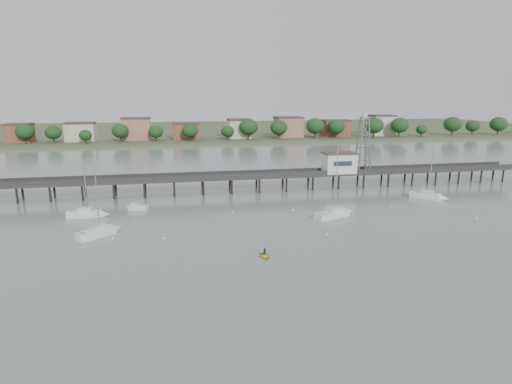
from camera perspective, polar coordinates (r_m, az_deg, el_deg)
ground_plane at (r=52.88m, az=9.70°, el=-14.33°), size 500.00×500.00×0.00m
pier at (r=107.14m, az=-1.56°, el=2.02°), size 150.00×5.00×5.50m
pier_building at (r=113.43m, az=11.01°, el=3.87°), size 8.40×5.40×5.30m
lattice_tower at (r=115.43m, az=14.12°, el=6.09°), size 3.20×3.20×15.50m
sailboat_b at (r=91.80m, az=-21.06°, el=-2.74°), size 7.76×3.02×12.57m
sailboat_a at (r=79.75m, az=-19.61°, el=-4.92°), size 7.37×6.66×12.80m
sailboat_c at (r=88.05m, az=10.99°, el=-2.75°), size 9.44×6.23×15.04m
sailboat_e at (r=108.35m, az=22.46°, el=-0.55°), size 7.17×7.34×13.16m
white_tender at (r=94.53m, az=-15.50°, el=-1.99°), size 4.37×2.86×1.57m
yellow_dinghy at (r=65.39m, az=1.16°, el=-8.66°), size 1.94×0.99×2.61m
dinghy_occupant at (r=65.39m, az=1.16°, el=-8.66°), size 0.76×1.36×0.31m
mooring_buoys at (r=83.02m, az=4.83°, el=-3.91°), size 69.67×18.08×0.39m
far_shore at (r=284.83m, az=-7.57°, el=8.16°), size 500.00×170.00×10.40m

